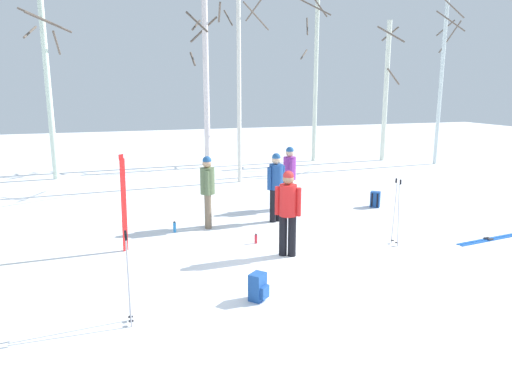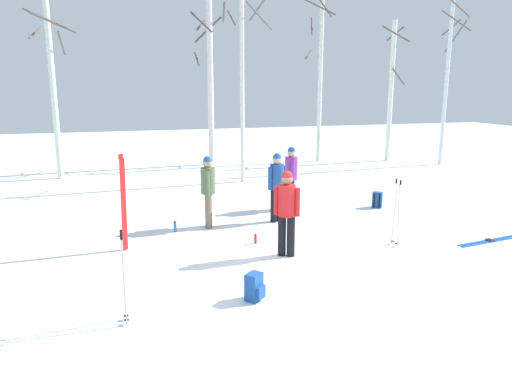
% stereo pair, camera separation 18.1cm
% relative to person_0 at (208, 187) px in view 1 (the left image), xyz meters
% --- Properties ---
extents(ground_plane, '(60.00, 60.00, 0.00)m').
position_rel_person_0_xyz_m(ground_plane, '(0.79, -3.40, -0.98)').
color(ground_plane, white).
extents(person_0, '(0.34, 0.51, 1.72)m').
position_rel_person_0_xyz_m(person_0, '(0.00, 0.00, 0.00)').
color(person_0, '#72604C').
rests_on(person_0, ground_plane).
extents(person_1, '(0.50, 0.34, 1.72)m').
position_rel_person_0_xyz_m(person_1, '(1.71, -0.01, 0.00)').
color(person_1, black).
rests_on(person_1, ground_plane).
extents(person_2, '(0.45, 0.34, 1.72)m').
position_rel_person_0_xyz_m(person_2, '(1.07, -2.41, 0.00)').
color(person_2, black).
rests_on(person_2, ground_plane).
extents(person_3, '(0.34, 0.51, 1.72)m').
position_rel_person_0_xyz_m(person_3, '(2.50, 1.06, 0.00)').
color(person_3, '#1E2338').
rests_on(person_3, ground_plane).
extents(ski_pair_planted_0, '(0.14, 0.13, 1.99)m').
position_rel_person_0_xyz_m(ski_pair_planted_0, '(-1.96, -1.10, 0.01)').
color(ski_pair_planted_0, red).
rests_on(ski_pair_planted_0, ground_plane).
extents(ski_pair_lying_0, '(1.85, 0.40, 0.05)m').
position_rel_person_0_xyz_m(ski_pair_lying_0, '(5.67, -2.86, -0.97)').
color(ski_pair_lying_0, blue).
rests_on(ski_pair_lying_0, ground_plane).
extents(ski_poles_0, '(0.07, 0.25, 1.43)m').
position_rel_person_0_xyz_m(ski_poles_0, '(3.48, -2.50, -0.22)').
color(ski_poles_0, '#B2B2BC').
rests_on(ski_poles_0, ground_plane).
extents(ski_poles_1, '(0.07, 0.23, 1.36)m').
position_rel_person_0_xyz_m(ski_poles_1, '(-2.09, -4.34, -0.25)').
color(ski_poles_1, '#B2B2BC').
rests_on(ski_poles_1, ground_plane).
extents(backpack_0, '(0.34, 0.35, 0.44)m').
position_rel_person_0_xyz_m(backpack_0, '(4.86, 0.50, -0.77)').
color(backpack_0, '#1E4C99').
rests_on(backpack_0, ground_plane).
extents(backpack_1, '(0.34, 0.35, 0.44)m').
position_rel_person_0_xyz_m(backpack_1, '(-0.13, -4.16, -0.77)').
color(backpack_1, '#1E4C99').
rests_on(backpack_1, ground_plane).
extents(water_bottle_0, '(0.07, 0.07, 0.26)m').
position_rel_person_0_xyz_m(water_bottle_0, '(-0.83, -0.15, -0.86)').
color(water_bottle_0, '#1E72BF').
rests_on(water_bottle_0, ground_plane).
extents(water_bottle_1, '(0.06, 0.06, 0.21)m').
position_rel_person_0_xyz_m(water_bottle_1, '(0.71, -1.50, -0.88)').
color(water_bottle_1, red).
rests_on(water_bottle_1, ground_plane).
extents(birch_tree_1, '(1.62, 1.62, 7.68)m').
position_rel_person_0_xyz_m(birch_tree_1, '(-3.92, 7.71, 3.00)').
color(birch_tree_1, silver).
rests_on(birch_tree_1, ground_plane).
extents(birch_tree_2, '(1.53, 1.45, 7.04)m').
position_rel_person_0_xyz_m(birch_tree_2, '(2.03, 9.28, 2.74)').
color(birch_tree_2, silver).
rests_on(birch_tree_2, ground_plane).
extents(birch_tree_3, '(1.44, 1.86, 7.70)m').
position_rel_person_0_xyz_m(birch_tree_3, '(2.30, 5.15, 3.02)').
color(birch_tree_3, silver).
rests_on(birch_tree_3, ground_plane).
extents(birch_tree_4, '(1.24, 1.75, 7.94)m').
position_rel_person_0_xyz_m(birch_tree_4, '(6.80, 8.81, 3.17)').
color(birch_tree_4, silver).
rests_on(birch_tree_4, ground_plane).
extents(birch_tree_5, '(1.33, 1.34, 6.08)m').
position_rel_person_0_xyz_m(birch_tree_5, '(9.88, 8.00, 2.17)').
color(birch_tree_5, silver).
rests_on(birch_tree_5, ground_plane).
extents(birch_tree_6, '(1.39, 1.39, 7.89)m').
position_rel_person_0_xyz_m(birch_tree_6, '(11.47, 6.36, 3.09)').
color(birch_tree_6, silver).
rests_on(birch_tree_6, ground_plane).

